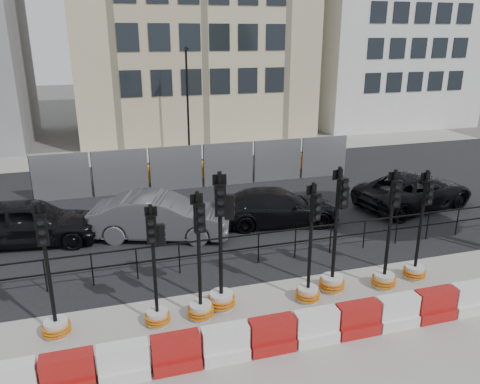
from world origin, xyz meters
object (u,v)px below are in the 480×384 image
object	(u,v)px
car_a	(29,222)
car_c	(277,207)
traffic_signal_d	(222,278)
traffic_signal_a	(54,310)
traffic_signal_h	(417,258)

from	to	relation	value
car_a	car_c	bearing A→B (deg)	-87.35
traffic_signal_d	car_c	world-z (taller)	traffic_signal_d
traffic_signal_a	traffic_signal_h	size ratio (longest dim) A/B	1.02
traffic_signal_a	car_c	distance (m)	8.80
traffic_signal_d	car_c	xyz separation A→B (m)	(3.36, 4.89, -0.20)
traffic_signal_h	car_a	bearing A→B (deg)	148.91
traffic_signal_a	traffic_signal_h	bearing A→B (deg)	-5.13
car_c	traffic_signal_a	bearing A→B (deg)	133.07
traffic_signal_d	traffic_signal_h	bearing A→B (deg)	9.77
traffic_signal_h	car_a	xyz separation A→B (m)	(-10.73, 5.69, 0.10)
traffic_signal_d	car_c	distance (m)	5.94
car_a	traffic_signal_h	bearing A→B (deg)	-110.42
traffic_signal_h	car_c	size ratio (longest dim) A/B	0.67
traffic_signal_h	car_a	distance (m)	12.14
car_c	traffic_signal_d	bearing A→B (deg)	154.61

